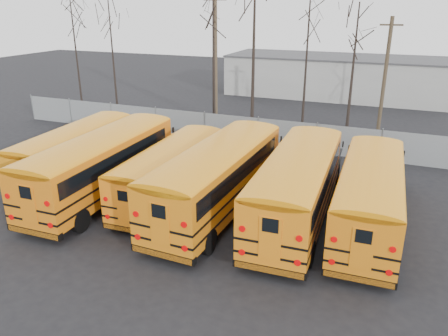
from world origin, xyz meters
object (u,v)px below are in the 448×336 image
at_px(bus_c, 173,167).
at_px(bus_e, 299,180).
at_px(bus_b, 105,160).
at_px(bus_d, 220,172).
at_px(bus_f, 370,190).
at_px(utility_pole_left, 215,56).
at_px(utility_pole_right, 385,78).
at_px(bus_a, 77,147).

bearing_deg(bus_c, bus_e, -2.06).
xyz_separation_m(bus_b, bus_e, (9.63, 1.01, -0.02)).
height_order(bus_d, bus_f, bus_d).
height_order(bus_e, bus_f, bus_e).
bearing_deg(bus_d, bus_f, 8.98).
bearing_deg(bus_e, bus_b, -176.31).
distance_m(bus_c, utility_pole_left, 16.38).
relative_size(bus_e, utility_pole_left, 1.14).
xyz_separation_m(bus_d, bus_e, (3.59, 0.46, -0.04)).
relative_size(bus_b, utility_pole_left, 1.15).
bearing_deg(bus_c, utility_pole_right, 57.02).
relative_size(bus_d, utility_pole_left, 1.17).
relative_size(bus_c, bus_e, 0.87).
relative_size(bus_a, bus_d, 0.87).
xyz_separation_m(bus_b, utility_pole_right, (12.15, 15.75, 2.43)).
distance_m(bus_b, utility_pole_left, 16.79).
relative_size(bus_e, bus_f, 1.07).
bearing_deg(bus_b, utility_pole_right, 51.13).
distance_m(bus_a, bus_c, 6.50).
height_order(bus_d, utility_pole_left, utility_pole_left).
bearing_deg(bus_d, bus_b, -172.81).
bearing_deg(bus_f, utility_pole_right, 90.34).
bearing_deg(bus_c, bus_d, -11.77).
relative_size(bus_b, bus_f, 1.08).
bearing_deg(utility_pole_right, bus_b, -133.31).
relative_size(bus_c, utility_pole_left, 0.99).
distance_m(bus_d, bus_e, 3.62).
bearing_deg(bus_c, bus_a, 172.00).
xyz_separation_m(bus_d, utility_pole_right, (6.11, 15.21, 2.42)).
xyz_separation_m(bus_b, bus_c, (3.29, 1.02, -0.27)).
bearing_deg(bus_e, bus_a, 174.60).
distance_m(bus_d, utility_pole_left, 17.67).
bearing_deg(bus_d, bus_e, 9.41).
relative_size(bus_b, bus_e, 1.01).
height_order(bus_b, utility_pole_left, utility_pole_left).
distance_m(bus_e, utility_pole_left, 19.00).
xyz_separation_m(bus_a, utility_pole_left, (2.21, 14.72, 3.56)).
bearing_deg(bus_c, bus_f, 0.08).
relative_size(bus_d, bus_e, 1.02).
xyz_separation_m(bus_c, utility_pole_left, (-4.25, 15.40, 3.60)).
relative_size(bus_b, bus_c, 1.16).
bearing_deg(bus_d, bus_c, 172.22).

